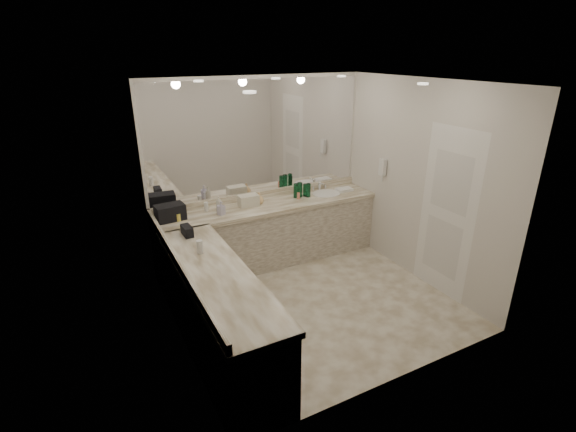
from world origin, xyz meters
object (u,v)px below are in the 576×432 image
wall_phone (383,167)px  soap_bottle_c (259,198)px  cream_cosmetic_case (248,200)px  soap_bottle_a (219,204)px  black_toiletry_bag (170,212)px  sink (327,194)px  soap_bottle_b (221,208)px  hand_towel (344,190)px

wall_phone → soap_bottle_c: 1.81m
cream_cosmetic_case → soap_bottle_a: soap_bottle_a is taller
black_toiletry_bag → soap_bottle_a: (0.65, 0.01, 0.00)m
sink → wall_phone: wall_phone is taller
sink → soap_bottle_a: bearing=178.0°
soap_bottle_c → soap_bottle_b: bearing=-166.5°
hand_towel → sink: bearing=177.3°
sink → wall_phone: bearing=-39.6°
soap_bottle_c → black_toiletry_bag: bearing=-179.3°
sink → hand_towel: hand_towel is taller
hand_towel → soap_bottle_c: size_ratio=1.42×
hand_towel → soap_bottle_b: 1.99m
sink → soap_bottle_c: bearing=176.8°
sink → cream_cosmetic_case: 1.24m
wall_phone → soap_bottle_a: wall_phone is taller
sink → hand_towel: bearing=-2.7°
cream_cosmetic_case → soap_bottle_a: (-0.43, -0.00, 0.03)m
cream_cosmetic_case → soap_bottle_b: size_ratio=1.49×
sink → cream_cosmetic_case: cream_cosmetic_case is taller
black_toiletry_bag → hand_towel: 2.62m
sink → soap_bottle_a: soap_bottle_a is taller
black_toiletry_bag → hand_towel: size_ratio=1.48×
wall_phone → hand_towel: wall_phone is taller
soap_bottle_a → soap_bottle_c: size_ratio=1.25×
cream_cosmetic_case → hand_towel: 1.55m
soap_bottle_a → soap_bottle_c: soap_bottle_a is taller
black_toiletry_bag → hand_towel: (2.62, -0.06, -0.08)m
soap_bottle_b → soap_bottle_c: (0.60, 0.14, -0.01)m
soap_bottle_b → soap_bottle_c: soap_bottle_b is taller
wall_phone → soap_bottle_a: 2.36m
soap_bottle_c → wall_phone: bearing=-18.4°
cream_cosmetic_case → sink: bearing=-2.5°
wall_phone → black_toiletry_bag: size_ratio=0.68×
soap_bottle_c → cream_cosmetic_case: bearing=179.6°
sink → soap_bottle_b: size_ratio=2.42×
soap_bottle_b → soap_bottle_c: bearing=13.5°
hand_towel → black_toiletry_bag: bearing=178.7°
cream_cosmetic_case → soap_bottle_c: (0.16, -0.00, 0.01)m
cream_cosmetic_case → soap_bottle_a: bearing=-179.2°
cream_cosmetic_case → hand_towel: (1.55, -0.08, -0.06)m
soap_bottle_c → hand_towel: bearing=-3.1°
cream_cosmetic_case → wall_phone: bearing=-16.6°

